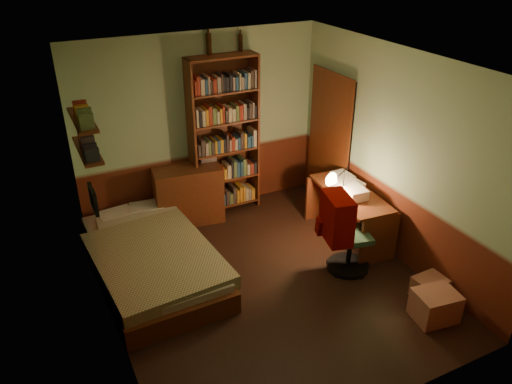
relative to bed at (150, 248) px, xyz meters
name	(u,v)px	position (x,y,z in m)	size (l,w,h in m)	color
floor	(265,282)	(1.15, -0.80, -0.35)	(3.50, 4.00, 0.02)	black
ceiling	(268,63)	(1.15, -0.80, 2.27)	(3.50, 4.00, 0.02)	silver
wall_back	(200,127)	(1.15, 1.21, 0.96)	(3.50, 0.02, 2.60)	#93B88D
wall_left	(100,223)	(-0.61, -0.80, 0.96)	(0.02, 4.00, 2.60)	#93B88D
wall_right	(395,156)	(2.91, -0.80, 0.96)	(0.02, 4.00, 2.60)	#93B88D
wall_front	(388,294)	(1.15, -2.81, 0.96)	(3.50, 0.02, 2.60)	#93B88D
doorway	(330,143)	(2.87, 0.50, 0.66)	(0.06, 0.90, 2.00)	black
door_trim	(328,144)	(2.84, 0.50, 0.66)	(0.02, 0.98, 2.08)	#4B200D
bed	(150,248)	(0.00, 0.00, 0.00)	(1.24, 2.32, 0.69)	#666F43
dresser	(188,195)	(0.83, 0.97, 0.07)	(0.94, 0.47, 0.83)	#582813
mini_stereo	(207,156)	(1.19, 1.09, 0.55)	(0.23, 0.18, 0.12)	#B2B2B7
bookshelf	(224,137)	(1.44, 1.05, 0.80)	(0.98, 0.30, 2.29)	#582813
bottle_left	(209,44)	(1.31, 1.16, 2.08)	(0.07, 0.07, 0.27)	black
bottle_right	(241,43)	(1.76, 1.16, 2.05)	(0.06, 0.06, 0.22)	black
desk	(349,215)	(2.59, -0.43, 0.01)	(0.55, 1.32, 0.71)	#582813
paper_stack	(354,192)	(2.55, -0.55, 0.43)	(0.25, 0.33, 0.13)	silver
desk_lamp	(344,176)	(2.44, -0.45, 0.63)	(0.16, 0.16, 0.54)	black
office_chair	(351,230)	(2.20, -1.00, 0.21)	(0.56, 0.49, 1.12)	#30573E
red_jacket	(325,162)	(1.92, -0.76, 1.06)	(0.27, 0.49, 0.58)	#890600
wall_shelf_lower	(87,150)	(-0.49, 0.30, 1.26)	(0.20, 0.90, 0.03)	#582813
wall_shelf_upper	(82,120)	(-0.49, 0.30, 1.61)	(0.20, 0.90, 0.03)	#582813
framed_picture	(93,199)	(-0.57, -0.20, 0.91)	(0.04, 0.32, 0.26)	black
cardboard_box_a	(435,306)	(2.50, -2.16, -0.18)	(0.44, 0.36, 0.33)	#9C634A
cardboard_box_b	(430,288)	(2.71, -1.86, -0.22)	(0.35, 0.29, 0.25)	#9C634A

